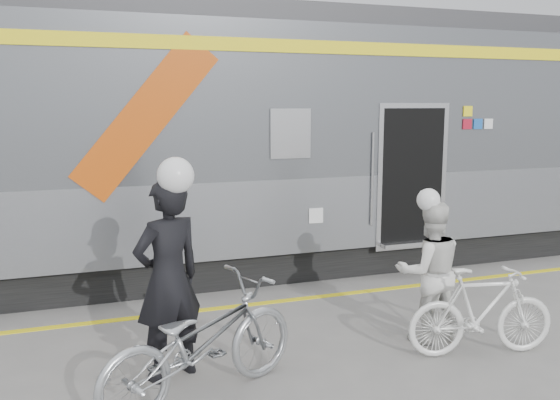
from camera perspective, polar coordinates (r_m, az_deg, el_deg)
name	(u,v)px	position (r m, az deg, el deg)	size (l,w,h in m)	color
ground	(286,377)	(6.11, 0.54, -16.67)	(90.00, 90.00, 0.00)	slate
train	(248,141)	(9.76, -3.13, 5.65)	(24.00, 3.17, 4.10)	black
safety_strip	(231,307)	(8.01, -4.74, -10.21)	(24.00, 0.12, 0.01)	yellow
man	(168,279)	(5.86, -10.72, -7.50)	(0.73, 0.48, 1.99)	black
bicycle_left	(201,342)	(5.53, -7.59, -13.38)	(0.73, 2.09, 1.10)	#A6AAAE
woman	(429,272)	(6.91, 14.18, -6.71)	(0.78, 0.61, 1.60)	silver
bicycle_right	(482,311)	(6.75, 18.83, -10.12)	(0.46, 1.61, 0.97)	white
helmet_man	(164,158)	(5.64, -11.08, 3.95)	(0.35, 0.35, 0.35)	white
helmet_woman	(433,190)	(6.72, 14.49, 0.93)	(0.26, 0.26, 0.26)	white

